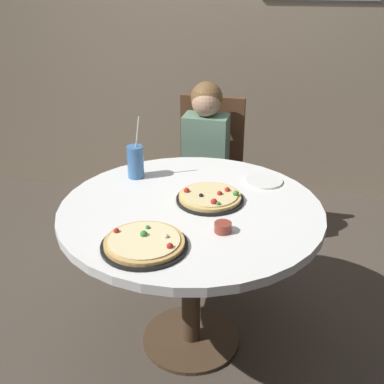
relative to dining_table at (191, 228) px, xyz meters
name	(u,v)px	position (x,y,z in m)	size (l,w,h in m)	color
ground_plane	(191,340)	(0.00, 0.00, -0.65)	(8.00, 8.00, 0.00)	#4C4238
dining_table	(191,228)	(0.00, 0.00, 0.00)	(1.16, 1.16, 0.75)	white
chair_wooden	(209,166)	(0.01, 0.98, -0.12)	(0.45, 0.45, 0.95)	brown
diner_child	(203,184)	(-0.01, 0.80, -0.16)	(0.30, 0.43, 1.08)	#3F4766
pizza_veggie	(210,197)	(0.08, 0.07, 0.12)	(0.30, 0.30, 0.05)	black
pizza_cheese	(144,243)	(-0.14, -0.34, 0.12)	(0.33, 0.33, 0.05)	black
soda_cup	(135,162)	(-0.30, 0.29, 0.19)	(0.08, 0.08, 0.31)	#3F72B2
sauce_bowl	(223,227)	(0.15, -0.19, 0.12)	(0.07, 0.07, 0.04)	brown
plate_small	(264,181)	(0.32, 0.30, 0.11)	(0.18, 0.18, 0.01)	white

